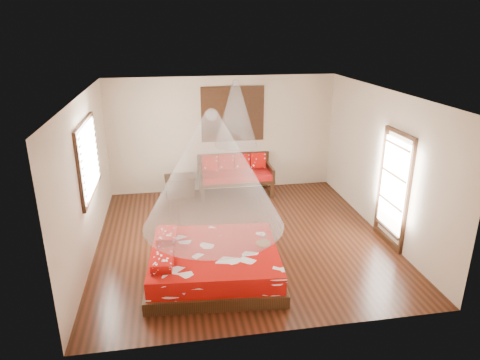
% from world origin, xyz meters
% --- Properties ---
extents(room, '(5.54, 5.54, 2.84)m').
position_xyz_m(room, '(0.00, 0.00, 1.40)').
color(room, black).
rests_on(room, ground).
extents(bed, '(2.28, 2.09, 0.64)m').
position_xyz_m(bed, '(-0.69, -1.25, 0.25)').
color(bed, black).
rests_on(bed, floor).
extents(daybed, '(1.79, 0.79, 0.95)m').
position_xyz_m(daybed, '(0.25, 2.38, 0.52)').
color(daybed, black).
rests_on(daybed, floor).
extents(storage_chest, '(0.73, 0.55, 0.49)m').
position_xyz_m(storage_chest, '(-1.10, 2.45, 0.25)').
color(storage_chest, black).
rests_on(storage_chest, floor).
extents(shutter_panel, '(1.52, 0.06, 1.32)m').
position_xyz_m(shutter_panel, '(0.25, 2.72, 1.90)').
color(shutter_panel, black).
rests_on(shutter_panel, wall_back).
extents(window_left, '(0.10, 1.74, 1.34)m').
position_xyz_m(window_left, '(-2.71, 0.20, 1.70)').
color(window_left, black).
rests_on(window_left, wall_left).
extents(glazed_door, '(0.08, 1.02, 2.16)m').
position_xyz_m(glazed_door, '(2.72, -0.60, 1.07)').
color(glazed_door, black).
rests_on(glazed_door, floor).
extents(wine_tray, '(0.23, 0.23, 0.19)m').
position_xyz_m(wine_tray, '(0.15, -1.20, 0.55)').
color(wine_tray, brown).
rests_on(wine_tray, bed).
extents(mosquito_net_main, '(2.21, 2.21, 1.80)m').
position_xyz_m(mosquito_net_main, '(-0.67, -1.26, 1.85)').
color(mosquito_net_main, white).
rests_on(mosquito_net_main, ceiling).
extents(mosquito_net_daybed, '(1.00, 1.00, 1.50)m').
position_xyz_m(mosquito_net_daybed, '(0.25, 2.25, 2.00)').
color(mosquito_net_daybed, white).
rests_on(mosquito_net_daybed, ceiling).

